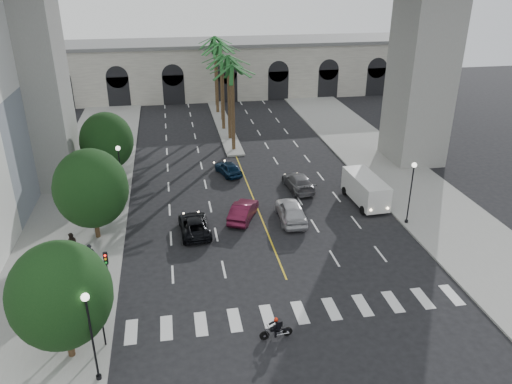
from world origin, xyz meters
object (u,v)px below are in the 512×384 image
motorcycle_rider (277,328)px  pedestrian_a (91,256)px  car_e (228,168)px  car_d (298,182)px  car_a (291,211)px  lamp_post_left_far (120,170)px  car_c (194,225)px  car_b (243,211)px  pedestrian_b (72,244)px  traffic_signal_near (100,310)px  lamp_post_left_near (91,330)px  traffic_signal_far (107,269)px  cargo_van (366,189)px  lamp_post_right (411,188)px

motorcycle_rider → pedestrian_a: bearing=136.3°
car_e → car_d: bearing=124.1°
car_a → car_d: bearing=-107.6°
lamp_post_left_far → car_c: (5.77, -6.37, -2.55)m
car_b → pedestrian_b: (-12.97, -3.49, 0.23)m
motorcycle_rider → car_a: (4.17, 13.72, 0.23)m
lamp_post_left_far → pedestrian_a: 10.74m
traffic_signal_near → car_b: 16.97m
lamp_post_left_near → traffic_signal_near: bearing=87.7°
traffic_signal_far → motorcycle_rider: 10.82m
traffic_signal_near → pedestrian_a: 8.39m
traffic_signal_near → car_b: bearing=54.5°
traffic_signal_far → pedestrian_b: bearing=116.9°
cargo_van → lamp_post_left_far: bearing=167.5°
car_b → pedestrian_a: (-11.42, -5.65, 0.31)m
traffic_signal_far → pedestrian_a: bearing=111.6°
car_a → pedestrian_b: 16.99m
lamp_post_left_far → pedestrian_b: (-3.07, -8.24, -2.25)m
traffic_signal_near → pedestrian_b: bearing=107.2°
car_e → pedestrian_b: size_ratio=2.42×
car_d → pedestrian_a: pedestrian_a is taller
lamp_post_left_near → pedestrian_a: lamp_post_left_near is taller
car_e → pedestrian_a: size_ratio=2.21×
car_c → car_d: (10.13, 6.67, 0.06)m
car_e → motorcycle_rider: bearing=71.5°
car_e → pedestrian_a: pedestrian_a is taller
traffic_signal_near → car_b: size_ratio=0.82×
lamp_post_left_near → cargo_van: (20.90, 17.32, -1.85)m
lamp_post_right → pedestrian_b: (-25.87, -0.24, -2.25)m
motorcycle_rider → car_d: bearing=67.6°
motorcycle_rider → car_b: (0.35, 14.66, 0.11)m
lamp_post_left_near → traffic_signal_far: bearing=89.1°
lamp_post_left_far → car_b: size_ratio=1.20×
pedestrian_a → motorcycle_rider: bearing=-48.5°
car_b → car_c: car_b is taller
car_d → car_e: car_d is taller
motorcycle_rider → car_c: (-3.78, 13.04, 0.04)m
traffic_signal_near → pedestrian_a: (-1.62, 8.10, -1.46)m
car_c → cargo_van: 15.38m
car_a → car_c: (-7.95, -0.67, -0.19)m
car_a → car_d: size_ratio=1.00×
pedestrian_a → lamp_post_right: bearing=-3.7°
lamp_post_right → traffic_signal_near: lamp_post_right is taller
motorcycle_rider → pedestrian_a: (-11.07, 9.01, 0.42)m
car_e → pedestrian_a: bearing=35.8°
motorcycle_rider → cargo_van: size_ratio=0.33×
lamp_post_left_near → pedestrian_b: (-3.07, 12.76, -2.25)m
lamp_post_right → car_d: size_ratio=1.07×
motorcycle_rider → car_e: size_ratio=0.48×
lamp_post_left_far → traffic_signal_far: lamp_post_left_far is taller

